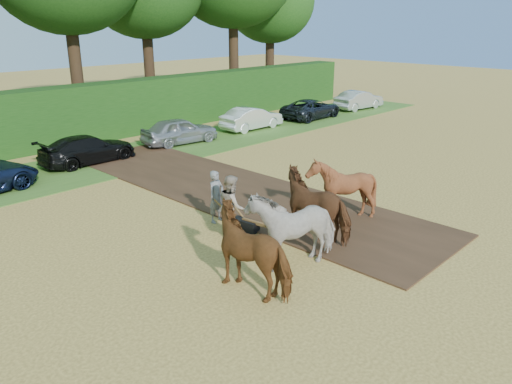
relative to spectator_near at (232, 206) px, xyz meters
name	(u,v)px	position (x,y,z in m)	size (l,w,h in m)	color
ground	(369,261)	(1.36, -3.97, -0.95)	(120.00, 120.00, 0.00)	gold
earth_strip	(232,190)	(2.86, 3.03, -0.92)	(4.50, 17.00, 0.05)	#472D1C
grass_verge	(103,163)	(1.36, 10.03, -0.93)	(50.00, 5.00, 0.03)	#38601E
hedgerow	(54,118)	(1.36, 14.53, 0.55)	(46.00, 1.60, 3.00)	#14380F
spectator_near	(232,206)	(0.00, 0.00, 0.00)	(0.92, 0.72, 1.90)	#B8A990
plough_team	(303,214)	(0.83, -2.07, 0.07)	(6.82, 5.35, 2.06)	brown
parked_cars	(134,143)	(3.07, 10.04, -0.28)	(40.67, 3.33, 1.43)	silver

